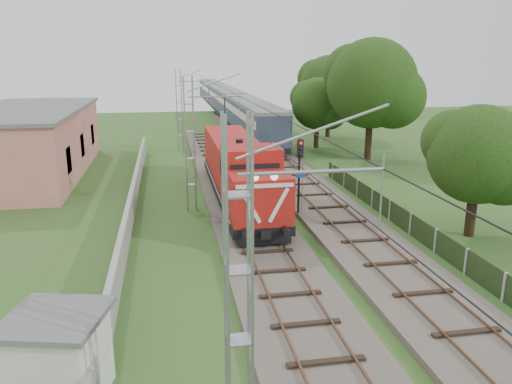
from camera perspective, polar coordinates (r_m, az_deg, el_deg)
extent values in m
plane|color=#2C5620|center=(19.97, 3.45, -11.67)|extent=(140.00, 140.00, 0.00)
cube|color=#6B6054|center=(26.22, -0.14, -4.59)|extent=(4.20, 70.00, 0.30)
cube|color=black|center=(26.15, -0.14, -4.17)|extent=(2.40, 70.00, 0.10)
cube|color=brown|center=(26.00, -1.99, -4.13)|extent=(0.08, 70.00, 0.05)
cube|color=brown|center=(26.28, 1.69, -3.91)|extent=(0.08, 70.00, 0.05)
cube|color=#6B6054|center=(39.45, 3.72, 2.14)|extent=(4.20, 80.00, 0.30)
cube|color=black|center=(39.40, 3.73, 2.42)|extent=(2.40, 80.00, 0.10)
cube|color=brown|center=(39.20, 2.52, 2.48)|extent=(0.08, 80.00, 0.05)
cube|color=brown|center=(39.60, 4.92, 2.57)|extent=(0.08, 80.00, 0.05)
cylinder|color=gray|center=(9.96, 6.43, 2.32)|extent=(3.00, 0.08, 0.08)
cylinder|color=gray|center=(29.52, -4.80, 10.81)|extent=(3.00, 0.08, 0.08)
cylinder|color=gray|center=(49.43, -7.10, 12.47)|extent=(3.00, 0.08, 0.08)
cylinder|color=black|center=(29.82, -1.84, 8.39)|extent=(0.03, 70.00, 0.03)
cylinder|color=black|center=(29.70, -1.86, 10.88)|extent=(0.03, 70.00, 0.03)
cube|color=#9E9E99|center=(30.52, -13.93, -1.00)|extent=(0.25, 40.00, 1.50)
cube|color=tan|center=(43.15, -24.51, 5.11)|extent=(8.00, 20.00, 5.00)
cube|color=#606060|center=(42.84, -24.89, 8.53)|extent=(8.40, 20.40, 0.25)
cube|color=black|center=(36.58, -20.67, 3.44)|extent=(0.10, 1.60, 1.80)
cube|color=black|center=(42.40, -19.28, 5.06)|extent=(0.10, 1.60, 1.80)
cube|color=black|center=(48.26, -18.23, 6.28)|extent=(0.10, 1.60, 1.80)
cube|color=black|center=(25.18, 19.86, -5.29)|extent=(0.05, 32.00, 1.15)
cube|color=#9E9E99|center=(38.31, 8.81, 2.29)|extent=(0.12, 0.12, 1.20)
cube|color=black|center=(31.56, -2.02, 0.45)|extent=(3.01, 17.08, 0.50)
cube|color=black|center=(26.40, -0.29, -3.18)|extent=(2.21, 3.62, 0.50)
cube|color=black|center=(36.95, -3.24, 2.13)|extent=(2.21, 3.62, 0.50)
cube|color=black|center=(23.74, 0.93, -5.58)|extent=(2.61, 0.25, 0.35)
cube|color=#B01713|center=(24.25, 0.42, -0.63)|extent=(2.91, 2.51, 2.31)
sphere|color=white|center=(22.69, -0.13, 1.68)|extent=(0.36, 0.36, 0.36)
sphere|color=white|center=(22.86, 2.10, 1.77)|extent=(0.36, 0.36, 0.36)
cube|color=silver|center=(22.95, -0.60, -1.68)|extent=(1.01, 0.06, 1.68)
cube|color=silver|center=(23.19, 2.59, -1.51)|extent=(1.01, 0.06, 1.68)
cube|color=silver|center=(22.80, 1.02, 0.70)|extent=(2.71, 0.06, 0.18)
cube|color=#B01713|center=(26.48, -0.56, 1.74)|extent=(3.01, 2.41, 3.22)
cube|color=black|center=(25.19, -0.09, 2.22)|extent=(2.51, 0.06, 0.90)
cube|color=#B01713|center=(33.59, -2.64, 4.07)|extent=(2.81, 12.16, 2.61)
cylinder|color=black|center=(30.34, -1.91, 5.68)|extent=(0.44, 0.44, 0.40)
cylinder|color=gray|center=(25.30, -0.94, 5.17)|extent=(0.12, 0.12, 0.35)
cylinder|color=gray|center=(25.40, 0.41, 5.21)|extent=(0.12, 0.12, 0.35)
cube|color=black|center=(55.49, -0.43, 6.77)|extent=(3.07, 23.26, 0.53)
cube|color=#333B55|center=(55.27, -0.44, 8.50)|extent=(3.17, 23.26, 2.85)
cube|color=beige|center=(55.21, -0.44, 9.05)|extent=(3.21, 22.33, 0.79)
cube|color=slate|center=(55.11, -0.44, 10.14)|extent=(3.22, 23.26, 0.37)
cube|color=black|center=(79.38, -3.45, 9.27)|extent=(3.07, 23.26, 0.53)
cube|color=#333B55|center=(79.23, -3.47, 10.48)|extent=(3.17, 23.26, 2.85)
cube|color=beige|center=(79.19, -3.48, 10.86)|extent=(3.21, 22.33, 0.79)
cube|color=slate|center=(79.12, -3.49, 11.63)|extent=(3.22, 23.26, 0.37)
cube|color=black|center=(103.47, -5.09, 10.59)|extent=(3.07, 23.26, 0.53)
cube|color=#333B55|center=(103.35, -5.11, 11.53)|extent=(3.17, 23.26, 2.85)
cube|color=beige|center=(103.32, -5.12, 11.82)|extent=(3.21, 22.33, 0.79)
cube|color=slate|center=(103.27, -5.13, 12.41)|extent=(3.22, 23.26, 0.37)
cylinder|color=black|center=(28.46, 4.93, 1.52)|extent=(0.13, 0.13, 4.65)
cube|color=black|center=(27.96, 5.08, 4.97)|extent=(0.34, 0.23, 1.02)
sphere|color=red|center=(27.80, 5.16, 5.59)|extent=(0.17, 0.17, 0.17)
sphere|color=black|center=(27.86, 5.14, 4.93)|extent=(0.17, 0.17, 0.17)
sphere|color=black|center=(27.92, 5.13, 4.27)|extent=(0.17, 0.17, 0.17)
cube|color=#193B9B|center=(28.30, 5.09, 2.02)|extent=(0.51, 0.08, 0.37)
cube|color=silver|center=(14.94, -21.55, -17.59)|extent=(2.60, 2.60, 2.35)
cube|color=#606060|center=(14.31, -22.05, -13.23)|extent=(2.99, 2.99, 0.16)
cylinder|color=#331F14|center=(27.98, 23.43, -1.63)|extent=(0.51, 0.51, 3.05)
sphere|color=#15340E|center=(27.37, 24.04, 3.95)|extent=(5.00, 5.00, 5.00)
sphere|color=#15340E|center=(27.48, 26.47, 2.23)|extent=(3.50, 3.50, 3.50)
sphere|color=#15340E|center=(27.53, 21.64, 5.43)|extent=(3.25, 3.25, 3.25)
cylinder|color=#331F14|center=(46.31, 12.77, 6.58)|extent=(0.60, 0.60, 4.81)
sphere|color=#15340E|center=(45.90, 13.09, 11.98)|extent=(7.88, 7.88, 7.88)
sphere|color=#15340E|center=(45.53, 15.45, 10.43)|extent=(5.51, 5.51, 5.51)
sphere|color=#15340E|center=(46.63, 10.88, 13.22)|extent=(5.12, 5.12, 5.12)
cylinder|color=#331F14|center=(51.78, 6.93, 6.80)|extent=(0.50, 0.50, 3.19)
sphere|color=#15340E|center=(51.45, 7.04, 10.00)|extent=(5.22, 5.22, 5.22)
sphere|color=#15340E|center=(51.09, 8.40, 9.10)|extent=(3.65, 3.65, 3.65)
sphere|color=#15340E|center=(52.01, 5.78, 10.73)|extent=(3.39, 3.39, 3.39)
cylinder|color=#331F14|center=(59.06, 8.24, 8.26)|extent=(0.51, 0.51, 4.18)
sphere|color=#15340E|center=(58.74, 8.38, 11.94)|extent=(6.84, 6.84, 6.84)
sphere|color=#15340E|center=(58.28, 9.97, 10.91)|extent=(4.79, 4.79, 4.79)
sphere|color=#15340E|center=(59.48, 6.92, 12.76)|extent=(4.44, 4.44, 4.44)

